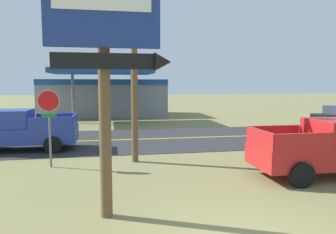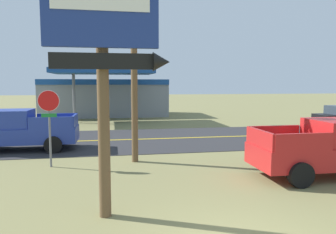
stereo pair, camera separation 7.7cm
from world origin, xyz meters
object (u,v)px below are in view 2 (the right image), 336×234
(stop_sign, at_px, (49,115))
(pickup_blue_on_road, at_px, (20,131))
(motel_sign, at_px, (104,27))
(gas_station, at_px, (105,96))
(pickup_red_parked_on_lawn, at_px, (329,149))
(utility_pole, at_px, (134,52))

(stop_sign, relative_size, pickup_blue_on_road, 0.57)
(motel_sign, bearing_deg, gas_station, 90.99)
(motel_sign, height_order, gas_station, motel_sign)
(stop_sign, xyz_separation_m, gas_station, (1.76, 20.03, -0.08))
(pickup_red_parked_on_lawn, relative_size, pickup_blue_on_road, 1.00)
(gas_station, xyz_separation_m, pickup_blue_on_road, (-3.77, -16.54, -0.98))
(gas_station, distance_m, pickup_blue_on_road, 17.00)
(utility_pole, height_order, pickup_blue_on_road, utility_pole)
(pickup_red_parked_on_lawn, distance_m, pickup_blue_on_road, 13.36)
(stop_sign, xyz_separation_m, utility_pole, (3.25, 0.30, 2.41))
(stop_sign, distance_m, utility_pole, 4.06)
(motel_sign, xyz_separation_m, gas_station, (-0.43, 25.21, -2.52))
(pickup_red_parked_on_lawn, xyz_separation_m, pickup_blue_on_road, (-11.70, 6.43, 0.00))
(motel_sign, distance_m, pickup_red_parked_on_lawn, 8.57)
(pickup_red_parked_on_lawn, bearing_deg, pickup_blue_on_road, 151.20)
(motel_sign, height_order, pickup_red_parked_on_lawn, motel_sign)
(utility_pole, relative_size, pickup_blue_on_road, 1.59)
(pickup_blue_on_road, bearing_deg, motel_sign, -64.13)
(stop_sign, distance_m, pickup_blue_on_road, 4.16)
(motel_sign, relative_size, pickup_red_parked_on_lawn, 1.27)
(stop_sign, xyz_separation_m, pickup_blue_on_road, (-2.01, 3.49, -1.06))
(stop_sign, relative_size, utility_pole, 0.36)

